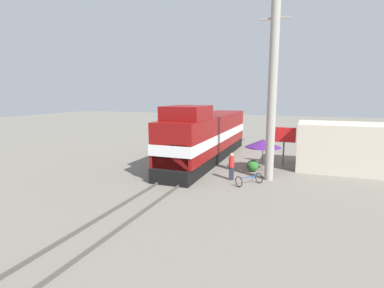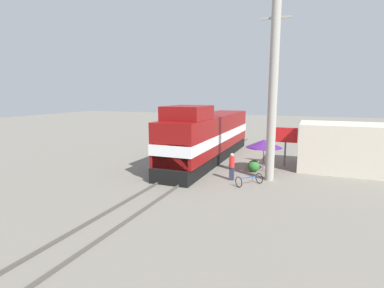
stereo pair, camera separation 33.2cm
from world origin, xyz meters
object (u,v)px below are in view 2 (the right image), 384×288
at_px(utility_pole, 273,91).
at_px(vendor_umbrella, 264,144).
at_px(locomotive, 208,137).
at_px(person_bystander, 232,165).
at_px(billboard_sign, 286,138).
at_px(bicycle, 249,180).

distance_m(utility_pole, vendor_umbrella, 4.36).
bearing_deg(locomotive, utility_pole, -34.65).
bearing_deg(person_bystander, billboard_sign, 61.94).
bearing_deg(bicycle, locomotive, -11.23).
bearing_deg(locomotive, bicycle, -50.29).
xyz_separation_m(utility_pole, vendor_umbrella, (-0.73, 2.17, -3.71)).
height_order(locomotive, vendor_umbrella, locomotive).
xyz_separation_m(utility_pole, person_bystander, (-2.27, -0.97, -4.76)).
height_order(vendor_umbrella, billboard_sign, billboard_sign).
bearing_deg(person_bystander, utility_pole, 23.24).
bearing_deg(bicycle, billboard_sign, -65.41).
xyz_separation_m(person_bystander, bicycle, (1.29, -0.71, -0.64)).
distance_m(vendor_umbrella, billboard_sign, 2.58).
distance_m(locomotive, billboard_sign, 6.18).
distance_m(utility_pole, billboard_sign, 5.65).
xyz_separation_m(utility_pole, billboard_sign, (0.59, 4.38, -3.53)).
xyz_separation_m(locomotive, person_bystander, (3.30, -4.82, -1.05)).
distance_m(locomotive, vendor_umbrella, 5.13).
relative_size(vendor_umbrella, billboard_sign, 0.86).
relative_size(vendor_umbrella, person_bystander, 1.44).
relative_size(vendor_umbrella, bicycle, 1.51).
relative_size(utility_pole, billboard_sign, 3.81).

